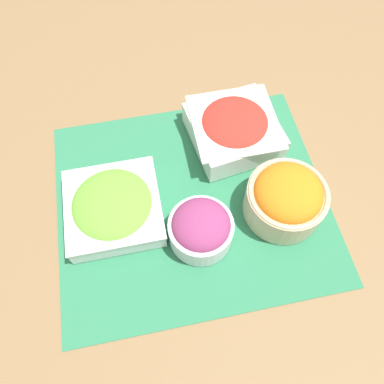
{
  "coord_description": "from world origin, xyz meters",
  "views": [
    {
      "loc": [
        -0.06,
        -0.31,
        0.62
      ],
      "look_at": [
        0.0,
        0.0,
        0.03
      ],
      "focal_mm": 35.0,
      "sensor_mm": 36.0,
      "label": 1
    }
  ],
  "objects_px": {
    "lettuce_bowl": "(113,204)",
    "onion_bowl": "(202,228)",
    "carrot_bowl": "(286,198)",
    "tomato_bowl": "(234,129)"
  },
  "relations": [
    {
      "from": "lettuce_bowl",
      "to": "onion_bowl",
      "type": "height_order",
      "value": "onion_bowl"
    },
    {
      "from": "carrot_bowl",
      "to": "lettuce_bowl",
      "type": "bearing_deg",
      "value": 169.27
    },
    {
      "from": "onion_bowl",
      "to": "carrot_bowl",
      "type": "bearing_deg",
      "value": 8.43
    },
    {
      "from": "lettuce_bowl",
      "to": "onion_bowl",
      "type": "xyz_separation_m",
      "value": [
        0.14,
        -0.08,
        0.01
      ]
    },
    {
      "from": "onion_bowl",
      "to": "carrot_bowl",
      "type": "relative_size",
      "value": 0.79
    },
    {
      "from": "tomato_bowl",
      "to": "lettuce_bowl",
      "type": "height_order",
      "value": "tomato_bowl"
    },
    {
      "from": "lettuce_bowl",
      "to": "tomato_bowl",
      "type": "bearing_deg",
      "value": 24.59
    },
    {
      "from": "tomato_bowl",
      "to": "carrot_bowl",
      "type": "distance_m",
      "value": 0.18
    },
    {
      "from": "lettuce_bowl",
      "to": "carrot_bowl",
      "type": "xyz_separation_m",
      "value": [
        0.3,
        -0.06,
        0.02
      ]
    },
    {
      "from": "lettuce_bowl",
      "to": "carrot_bowl",
      "type": "distance_m",
      "value": 0.3
    }
  ]
}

